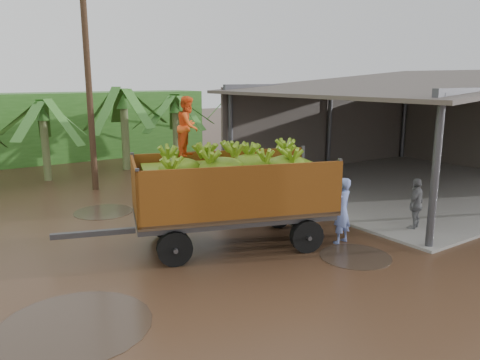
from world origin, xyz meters
name	(u,v)px	position (x,y,z in m)	size (l,w,h in m)	color
ground	(182,248)	(0.00, 0.00, 0.00)	(100.00, 100.00, 0.00)	black
packing_shed	(410,123)	(11.77, 1.77, 2.50)	(12.78, 10.80, 4.76)	gray
banana_trailer	(231,189)	(1.24, -0.51, 1.53)	(7.09, 3.97, 3.90)	#9C5816
man_blue	(342,211)	(3.72, -2.08, 0.90)	(0.65, 0.43, 1.79)	#7084CD
man_grey	(416,205)	(6.26, -2.57, 0.78)	(0.92, 0.38, 1.57)	slate
utility_pole	(88,76)	(0.23, 7.85, 4.43)	(1.20, 0.24, 8.74)	#47301E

